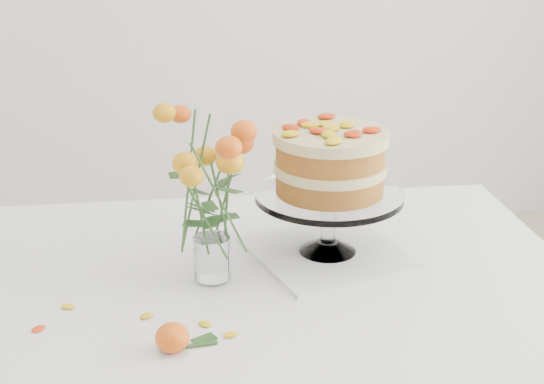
{
  "coord_description": "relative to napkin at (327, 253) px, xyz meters",
  "views": [
    {
      "loc": [
        -0.05,
        -1.27,
        1.43
      ],
      "look_at": [
        0.12,
        0.06,
        0.91
      ],
      "focal_mm": 50.0,
      "sensor_mm": 36.0,
      "label": 1
    }
  ],
  "objects": [
    {
      "name": "stray_petal_a",
      "position": [
        -0.36,
        -0.2,
        -0.0
      ],
      "size": [
        0.03,
        0.02,
        0.0
      ],
      "primitive_type": "ellipsoid",
      "color": "yellow",
      "rests_on": "table"
    },
    {
      "name": "table",
      "position": [
        -0.24,
        -0.1,
        -0.09
      ],
      "size": [
        1.43,
        0.93,
        0.76
      ],
      "color": "tan",
      "rests_on": "ground"
    },
    {
      "name": "stray_petal_c",
      "position": [
        -0.22,
        -0.28,
        -0.0
      ],
      "size": [
        0.03,
        0.02,
        0.0
      ],
      "primitive_type": "ellipsoid",
      "color": "yellow",
      "rests_on": "table"
    },
    {
      "name": "stray_petal_d",
      "position": [
        -0.5,
        -0.15,
        -0.0
      ],
      "size": [
        0.03,
        0.02,
        0.0
      ],
      "primitive_type": "ellipsoid",
      "color": "yellow",
      "rests_on": "table"
    },
    {
      "name": "cake_stand",
      "position": [
        0.0,
        0.0,
        0.18
      ],
      "size": [
        0.3,
        0.3,
        0.27
      ],
      "rotation": [
        0.0,
        0.0,
        -0.16
      ],
      "color": "white",
      "rests_on": "napkin"
    },
    {
      "name": "napkin",
      "position": [
        0.0,
        0.0,
        0.0
      ],
      "size": [
        0.36,
        0.36,
        0.01
      ],
      "primitive_type": "cube",
      "rotation": [
        0.0,
        0.0,
        0.32
      ],
      "color": "silver",
      "rests_on": "table"
    },
    {
      "name": "rose_vase",
      "position": [
        -0.24,
        -0.08,
        0.2
      ],
      "size": [
        0.24,
        0.24,
        0.35
      ],
      "rotation": [
        0.0,
        0.0,
        0.05
      ],
      "color": "white",
      "rests_on": "table"
    },
    {
      "name": "stray_petal_e",
      "position": [
        -0.54,
        -0.22,
        -0.0
      ],
      "size": [
        0.03,
        0.02,
        0.0
      ],
      "primitive_type": "ellipsoid",
      "color": "yellow",
      "rests_on": "table"
    },
    {
      "name": "stray_petal_b",
      "position": [
        -0.26,
        -0.24,
        -0.0
      ],
      "size": [
        0.03,
        0.02,
        0.0
      ],
      "primitive_type": "ellipsoid",
      "color": "yellow",
      "rests_on": "table"
    },
    {
      "name": "loose_rose_far",
      "position": [
        -0.31,
        -0.31,
        0.02
      ],
      "size": [
        0.1,
        0.06,
        0.05
      ],
      "rotation": [
        0.0,
        0.0,
        0.11
      ],
      "color": "#E04A0A",
      "rests_on": "table"
    }
  ]
}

